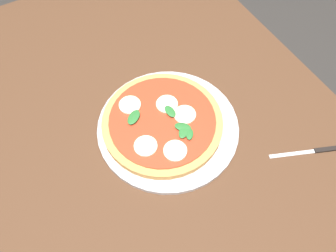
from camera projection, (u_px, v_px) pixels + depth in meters
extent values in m
plane|color=#2D2B28|center=(167.00, 234.00, 1.39)|extent=(6.00, 6.00, 0.00)
cube|color=#4C301E|center=(166.00, 163.00, 0.80)|extent=(1.47, 0.97, 0.04)
cube|color=#4C301E|center=(173.00, 41.00, 1.50)|extent=(0.07, 0.07, 0.67)
cylinder|color=#B2B2B7|center=(168.00, 127.00, 0.82)|extent=(0.35, 0.35, 0.01)
cylinder|color=tan|center=(162.00, 122.00, 0.81)|extent=(0.29, 0.29, 0.02)
cylinder|color=#B7381E|center=(162.00, 120.00, 0.80)|extent=(0.26, 0.26, 0.00)
cylinder|color=beige|center=(175.00, 151.00, 0.75)|extent=(0.05, 0.05, 0.00)
cylinder|color=beige|center=(185.00, 115.00, 0.80)|extent=(0.05, 0.05, 0.00)
cylinder|color=beige|center=(167.00, 104.00, 0.82)|extent=(0.05, 0.05, 0.00)
cylinder|color=beige|center=(130.00, 105.00, 0.82)|extent=(0.05, 0.05, 0.00)
cylinder|color=beige|center=(146.00, 146.00, 0.76)|extent=(0.05, 0.05, 0.00)
ellipsoid|color=#286B2D|center=(183.00, 127.00, 0.78)|extent=(0.04, 0.04, 0.00)
ellipsoid|color=#286B2D|center=(190.00, 134.00, 0.77)|extent=(0.03, 0.03, 0.00)
ellipsoid|color=#286B2D|center=(134.00, 117.00, 0.79)|extent=(0.05, 0.05, 0.00)
ellipsoid|color=#286B2D|center=(184.00, 131.00, 0.77)|extent=(0.04, 0.05, 0.00)
ellipsoid|color=#286B2D|center=(170.00, 111.00, 0.80)|extent=(0.04, 0.02, 0.00)
cube|color=black|center=(327.00, 149.00, 0.79)|extent=(0.03, 0.06, 0.01)
cube|color=silver|center=(292.00, 154.00, 0.79)|extent=(0.05, 0.11, 0.00)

